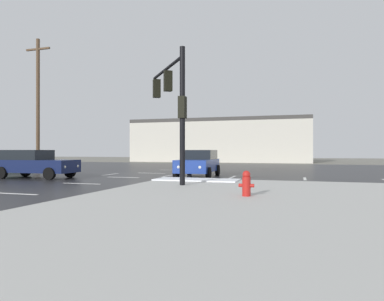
{
  "coord_description": "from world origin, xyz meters",
  "views": [
    {
      "loc": [
        9.65,
        -19.89,
        1.54
      ],
      "look_at": [
        0.73,
        9.13,
        1.59
      ],
      "focal_mm": 32.37,
      "sensor_mm": 36.0,
      "label": 1
    }
  ],
  "objects_px": {
    "sedan_blue": "(199,163)",
    "sedan_navy": "(34,163)",
    "fire_hydrant": "(246,183)",
    "traffic_signal_mast": "(173,97)",
    "sedan_green": "(9,160)",
    "utility_pole_far": "(38,102)"
  },
  "relations": [
    {
      "from": "sedan_blue",
      "to": "sedan_navy",
      "type": "height_order",
      "value": "same"
    },
    {
      "from": "fire_hydrant",
      "to": "sedan_navy",
      "type": "bearing_deg",
      "value": 157.61
    },
    {
      "from": "traffic_signal_mast",
      "to": "sedan_blue",
      "type": "height_order",
      "value": "traffic_signal_mast"
    },
    {
      "from": "traffic_signal_mast",
      "to": "sedan_navy",
      "type": "xyz_separation_m",
      "value": [
        -8.88,
        1.48,
        -3.1
      ]
    },
    {
      "from": "sedan_blue",
      "to": "sedan_navy",
      "type": "distance_m",
      "value": 9.35
    },
    {
      "from": "sedan_green",
      "to": "sedan_blue",
      "type": "bearing_deg",
      "value": -96.59
    },
    {
      "from": "traffic_signal_mast",
      "to": "fire_hydrant",
      "type": "height_order",
      "value": "traffic_signal_mast"
    },
    {
      "from": "sedan_blue",
      "to": "sedan_navy",
      "type": "bearing_deg",
      "value": -71.14
    },
    {
      "from": "sedan_green",
      "to": "utility_pole_far",
      "type": "relative_size",
      "value": 0.44
    },
    {
      "from": "traffic_signal_mast",
      "to": "sedan_navy",
      "type": "height_order",
      "value": "traffic_signal_mast"
    },
    {
      "from": "fire_hydrant",
      "to": "sedan_blue",
      "type": "distance_m",
      "value": 9.71
    },
    {
      "from": "sedan_blue",
      "to": "sedan_green",
      "type": "xyz_separation_m",
      "value": [
        -15.78,
        1.82,
        0.0
      ]
    },
    {
      "from": "traffic_signal_mast",
      "to": "utility_pole_far",
      "type": "xyz_separation_m",
      "value": [
        -14.35,
        8.05,
        1.48
      ]
    },
    {
      "from": "sedan_green",
      "to": "sedan_navy",
      "type": "bearing_deg",
      "value": -127.14
    },
    {
      "from": "traffic_signal_mast",
      "to": "utility_pole_far",
      "type": "relative_size",
      "value": 0.55
    },
    {
      "from": "sedan_blue",
      "to": "sedan_green",
      "type": "height_order",
      "value": "same"
    },
    {
      "from": "sedan_navy",
      "to": "sedan_green",
      "type": "bearing_deg",
      "value": 141.02
    },
    {
      "from": "traffic_signal_mast",
      "to": "fire_hydrant",
      "type": "xyz_separation_m",
      "value": [
        3.81,
        -3.75,
        -3.41
      ]
    },
    {
      "from": "sedan_blue",
      "to": "utility_pole_far",
      "type": "height_order",
      "value": "utility_pole_far"
    },
    {
      "from": "sedan_blue",
      "to": "utility_pole_far",
      "type": "distance_m",
      "value": 15.12
    },
    {
      "from": "traffic_signal_mast",
      "to": "utility_pole_far",
      "type": "distance_m",
      "value": 16.52
    },
    {
      "from": "sedan_blue",
      "to": "traffic_signal_mast",
      "type": "bearing_deg",
      "value": -0.92
    }
  ]
}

